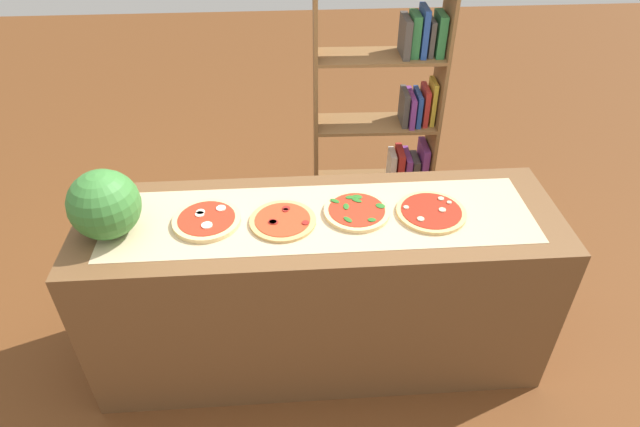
% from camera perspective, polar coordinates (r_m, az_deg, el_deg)
% --- Properties ---
extents(ground_plane, '(12.00, 12.00, 0.00)m').
position_cam_1_polar(ground_plane, '(3.03, 0.00, -13.81)').
color(ground_plane, brown).
extents(counter, '(2.17, 0.67, 0.89)m').
position_cam_1_polar(counter, '(2.70, 0.00, -7.87)').
color(counter, brown).
rests_on(counter, ground_plane).
extents(parchment_paper, '(1.89, 0.49, 0.00)m').
position_cam_1_polar(parchment_paper, '(2.40, 0.00, -0.36)').
color(parchment_paper, tan).
rests_on(parchment_paper, counter).
extents(pizza_mozzarella_0, '(0.30, 0.30, 0.03)m').
position_cam_1_polar(pizza_mozzarella_0, '(2.41, -11.88, -0.68)').
color(pizza_mozzarella_0, '#E5C17F').
rests_on(pizza_mozzarella_0, parchment_paper).
extents(pizza_pepperoni_1, '(0.29, 0.29, 0.02)m').
position_cam_1_polar(pizza_pepperoni_1, '(2.37, -3.96, -0.76)').
color(pizza_pepperoni_1, tan).
rests_on(pizza_pepperoni_1, parchment_paper).
extents(pizza_spinach_2, '(0.30, 0.30, 0.03)m').
position_cam_1_polar(pizza_spinach_2, '(2.42, 3.90, 0.25)').
color(pizza_spinach_2, '#E5C17F').
rests_on(pizza_spinach_2, parchment_paper).
extents(pizza_mushroom_3, '(0.31, 0.31, 0.03)m').
position_cam_1_polar(pizza_mushroom_3, '(2.46, 11.66, 0.16)').
color(pizza_mushroom_3, '#DBB26B').
rests_on(pizza_mushroom_3, parchment_paper).
extents(watermelon, '(0.30, 0.30, 0.30)m').
position_cam_1_polar(watermelon, '(2.40, -21.83, 0.88)').
color(watermelon, '#387A33').
rests_on(watermelon, counter).
extents(bookshelf, '(0.74, 0.28, 1.67)m').
position_cam_1_polar(bookshelf, '(3.31, 7.53, 8.87)').
color(bookshelf, brown).
rests_on(bookshelf, ground_plane).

